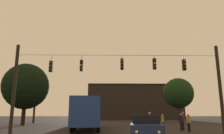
{
  "coord_description": "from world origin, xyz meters",
  "views": [
    {
      "loc": [
        -0.85,
        -5.09,
        1.63
      ],
      "look_at": [
        -0.48,
        14.57,
        5.83
      ],
      "focal_mm": 34.57,
      "sensor_mm": 36.0,
      "label": 1
    }
  ],
  "objects_px": {
    "city_bus": "(88,111)",
    "pedestrian_crossing_left": "(149,122)",
    "pedestrian_near_bus": "(189,122)",
    "tree_left_silhouette": "(178,93)",
    "pedestrian_trailing": "(150,121)",
    "pedestrian_crossing_right": "(183,120)",
    "pedestrian_crossing_center": "(163,121)",
    "tree_behind_building": "(36,85)",
    "car_near_right": "(145,127)",
    "tree_right_far": "(26,86)",
    "pedestrian_far_side": "(181,121)"
  },
  "relations": [
    {
      "from": "car_near_right",
      "to": "pedestrian_trailing",
      "type": "xyz_separation_m",
      "value": [
        1.02,
        3.89,
        0.18
      ]
    },
    {
      "from": "city_bus",
      "to": "car_near_right",
      "type": "xyz_separation_m",
      "value": [
        4.39,
        -9.16,
        -1.07
      ]
    },
    {
      "from": "pedestrian_near_bus",
      "to": "car_near_right",
      "type": "bearing_deg",
      "value": -129.92
    },
    {
      "from": "tree_left_silhouette",
      "to": "pedestrian_near_bus",
      "type": "bearing_deg",
      "value": -106.09
    },
    {
      "from": "pedestrian_crossing_right",
      "to": "pedestrian_trailing",
      "type": "xyz_separation_m",
      "value": [
        -4.09,
        -4.09,
        -0.02
      ]
    },
    {
      "from": "pedestrian_trailing",
      "to": "tree_right_far",
      "type": "relative_size",
      "value": 0.21
    },
    {
      "from": "pedestrian_trailing",
      "to": "tree_behind_building",
      "type": "xyz_separation_m",
      "value": [
        -15.47,
        18.67,
        5.22
      ]
    },
    {
      "from": "pedestrian_crossing_center",
      "to": "city_bus",
      "type": "bearing_deg",
      "value": 164.56
    },
    {
      "from": "pedestrian_crossing_left",
      "to": "tree_left_silhouette",
      "type": "bearing_deg",
      "value": 64.23
    },
    {
      "from": "pedestrian_crossing_center",
      "to": "tree_behind_building",
      "type": "relative_size",
      "value": 0.19
    },
    {
      "from": "car_near_right",
      "to": "pedestrian_far_side",
      "type": "xyz_separation_m",
      "value": [
        4.54,
        6.86,
        0.08
      ]
    },
    {
      "from": "tree_left_silhouette",
      "to": "tree_behind_building",
      "type": "relative_size",
      "value": 0.96
    },
    {
      "from": "car_near_right",
      "to": "tree_behind_building",
      "type": "bearing_deg",
      "value": 122.64
    },
    {
      "from": "city_bus",
      "to": "pedestrian_far_side",
      "type": "relative_size",
      "value": 7.1
    },
    {
      "from": "tree_left_silhouette",
      "to": "tree_behind_building",
      "type": "xyz_separation_m",
      "value": [
        -24.66,
        -1.9,
        1.13
      ]
    },
    {
      "from": "car_near_right",
      "to": "tree_behind_building",
      "type": "relative_size",
      "value": 0.56
    },
    {
      "from": "pedestrian_crossing_right",
      "to": "pedestrian_near_bus",
      "type": "height_order",
      "value": "pedestrian_crossing_right"
    },
    {
      "from": "pedestrian_near_bus",
      "to": "tree_behind_building",
      "type": "relative_size",
      "value": 0.19
    },
    {
      "from": "car_near_right",
      "to": "pedestrian_near_bus",
      "type": "relative_size",
      "value": 2.93
    },
    {
      "from": "pedestrian_trailing",
      "to": "pedestrian_crossing_right",
      "type": "bearing_deg",
      "value": 45.02
    },
    {
      "from": "car_near_right",
      "to": "tree_behind_building",
      "type": "xyz_separation_m",
      "value": [
        -14.44,
        22.55,
        5.4
      ]
    },
    {
      "from": "tree_behind_building",
      "to": "tree_right_far",
      "type": "distance_m",
      "value": 7.0
    },
    {
      "from": "city_bus",
      "to": "pedestrian_crossing_left",
      "type": "relative_size",
      "value": 7.18
    },
    {
      "from": "pedestrian_crossing_right",
      "to": "pedestrian_near_bus",
      "type": "distance_m",
      "value": 2.23
    },
    {
      "from": "city_bus",
      "to": "pedestrian_crossing_left",
      "type": "height_order",
      "value": "city_bus"
    },
    {
      "from": "pedestrian_crossing_center",
      "to": "pedestrian_near_bus",
      "type": "height_order",
      "value": "pedestrian_crossing_center"
    },
    {
      "from": "pedestrian_crossing_right",
      "to": "tree_behind_building",
      "type": "bearing_deg",
      "value": 143.3
    },
    {
      "from": "pedestrian_crossing_left",
      "to": "pedestrian_trailing",
      "type": "relative_size",
      "value": 0.9
    },
    {
      "from": "pedestrian_crossing_right",
      "to": "tree_left_silhouette",
      "type": "distance_m",
      "value": 17.72
    },
    {
      "from": "pedestrian_near_bus",
      "to": "tree_left_silhouette",
      "type": "height_order",
      "value": "tree_left_silhouette"
    },
    {
      "from": "city_bus",
      "to": "pedestrian_crossing_right",
      "type": "xyz_separation_m",
      "value": [
        9.5,
        -1.19,
        -0.87
      ]
    },
    {
      "from": "pedestrian_crossing_center",
      "to": "pedestrian_far_side",
      "type": "xyz_separation_m",
      "value": [
        1.67,
        -0.29,
        0.01
      ]
    },
    {
      "from": "pedestrian_trailing",
      "to": "city_bus",
      "type": "bearing_deg",
      "value": 135.73
    },
    {
      "from": "tree_behind_building",
      "to": "pedestrian_crossing_center",
      "type": "bearing_deg",
      "value": -41.65
    },
    {
      "from": "pedestrian_crossing_center",
      "to": "pedestrian_far_side",
      "type": "bearing_deg",
      "value": -9.93
    },
    {
      "from": "city_bus",
      "to": "pedestrian_crossing_center",
      "type": "height_order",
      "value": "city_bus"
    },
    {
      "from": "city_bus",
      "to": "pedestrian_near_bus",
      "type": "bearing_deg",
      "value": -20.21
    },
    {
      "from": "tree_behind_building",
      "to": "tree_right_far",
      "type": "height_order",
      "value": "tree_right_far"
    },
    {
      "from": "tree_behind_building",
      "to": "tree_left_silhouette",
      "type": "bearing_deg",
      "value": 4.4
    },
    {
      "from": "pedestrian_crossing_left",
      "to": "tree_right_far",
      "type": "distance_m",
      "value": 18.22
    },
    {
      "from": "pedestrian_trailing",
      "to": "pedestrian_far_side",
      "type": "relative_size",
      "value": 1.1
    },
    {
      "from": "pedestrian_crossing_left",
      "to": "pedestrian_crossing_center",
      "type": "xyz_separation_m",
      "value": [
        1.47,
        0.98,
        -0.0
      ]
    },
    {
      "from": "car_near_right",
      "to": "pedestrian_far_side",
      "type": "bearing_deg",
      "value": 56.5
    },
    {
      "from": "pedestrian_crossing_left",
      "to": "pedestrian_crossing_center",
      "type": "distance_m",
      "value": 1.77
    },
    {
      "from": "city_bus",
      "to": "pedestrian_near_bus",
      "type": "relative_size",
      "value": 7.25
    },
    {
      "from": "pedestrian_crossing_left",
      "to": "tree_behind_building",
      "type": "relative_size",
      "value": 0.19
    },
    {
      "from": "pedestrian_crossing_center",
      "to": "tree_left_silhouette",
      "type": "bearing_deg",
      "value": 66.99
    },
    {
      "from": "car_near_right",
      "to": "pedestrian_trailing",
      "type": "distance_m",
      "value": 4.02
    },
    {
      "from": "city_bus",
      "to": "pedestrian_crossing_center",
      "type": "relative_size",
      "value": 7.19
    },
    {
      "from": "pedestrian_near_bus",
      "to": "pedestrian_trailing",
      "type": "distance_m",
      "value": 4.25
    }
  ]
}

